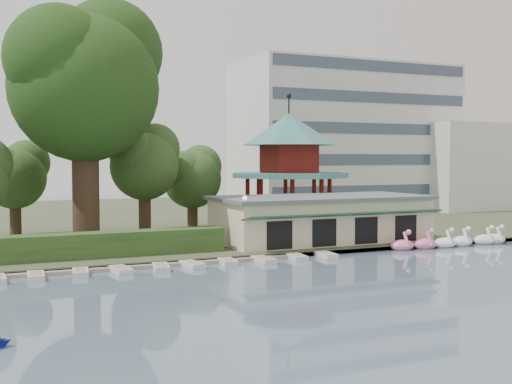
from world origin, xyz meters
TOP-DOWN VIEW (x-y plane):
  - ground_plane at (0.00, 0.00)m, footprint 220.00×220.00m
  - shore at (0.00, 52.00)m, footprint 220.00×70.00m
  - embankment at (0.00, 17.30)m, footprint 220.00×0.60m
  - dock at (-12.00, 17.20)m, footprint 34.00×1.60m
  - boathouse at (10.00, 21.97)m, footprint 18.60×9.39m
  - pavilion at (12.00, 32.00)m, footprint 12.40×12.40m
  - office_building at (32.67, 49.00)m, footprint 38.00×18.00m
  - hedge at (-15.00, 20.50)m, footprint 30.00×2.00m
  - lamp_post at (1.50, 19.00)m, footprint 0.36×0.36m
  - big_tree at (-8.83, 28.20)m, footprint 13.45×12.53m
  - small_trees at (-11.43, 31.69)m, footprint 39.05×16.04m
  - swan_boats at (22.12, 16.61)m, footprint 16.44×2.08m
  - moored_rowboats at (-10.11, 15.78)m, footprint 34.82×2.76m

SIDE VIEW (x-z plane):
  - ground_plane at x=0.00m, z-range 0.00..0.00m
  - dock at x=-12.00m, z-range 0.00..0.24m
  - embankment at x=0.00m, z-range 0.00..0.30m
  - moored_rowboats at x=-10.11m, z-range 0.00..0.36m
  - shore at x=0.00m, z-range 0.00..0.40m
  - swan_boats at x=22.12m, z-range -0.56..1.35m
  - hedge at x=-15.00m, z-range 0.40..2.20m
  - boathouse at x=10.00m, z-range 0.42..4.32m
  - lamp_post at x=1.50m, z-range 1.20..5.48m
  - small_trees at x=-11.43m, z-range 1.14..11.60m
  - pavilion at x=12.00m, z-range 0.73..14.23m
  - office_building at x=32.67m, z-range -0.27..19.73m
  - big_tree at x=-8.83m, z-range 3.98..24.87m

